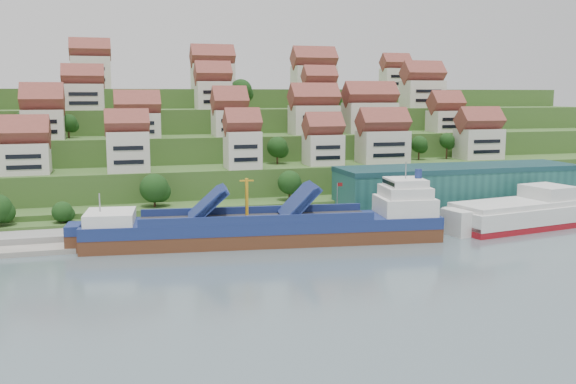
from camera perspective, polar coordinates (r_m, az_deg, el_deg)
name	(u,v)px	position (r m, az deg, el deg)	size (l,w,h in m)	color
ground	(269,244)	(127.96, -1.66, -4.60)	(300.00, 300.00, 0.00)	slate
quay	(337,219)	(147.63, 4.41, -2.39)	(180.00, 14.00, 2.20)	gray
hillside	(195,148)	(227.06, -8.25, 3.86)	(260.00, 128.00, 31.00)	#2D4C1E
hillside_village	(220,112)	(184.48, -6.07, 7.10)	(157.94, 62.80, 29.82)	beige
hillside_trees	(196,143)	(167.56, -8.19, 4.31)	(140.44, 62.50, 31.06)	#1A4015
warehouse	(457,186)	(162.25, 14.83, 0.53)	(60.00, 15.00, 10.00)	#205953
flagpole	(338,198)	(141.35, 4.44, -0.51)	(1.28, 0.16, 8.00)	gray
cargo_ship	(275,228)	(128.06, -1.16, -3.20)	(71.34, 19.24, 15.55)	#552D1A
second_ship	(522,214)	(152.19, 20.09, -1.87)	(35.13, 17.93, 9.72)	maroon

